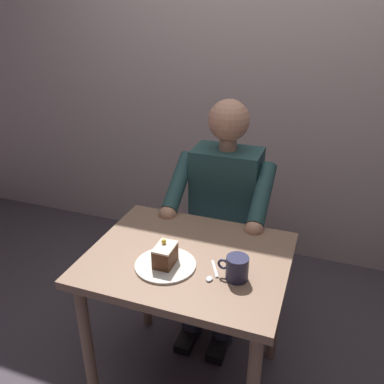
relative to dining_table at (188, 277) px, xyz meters
name	(u,v)px	position (x,y,z in m)	size (l,w,h in m)	color
ground_plane	(189,378)	(0.00, 0.00, -0.63)	(14.00, 14.00, 0.00)	#453D45
cafe_rear_panel	(263,39)	(0.00, -1.36, 0.87)	(6.40, 0.12, 3.00)	beige
dining_table	(188,277)	(0.00, 0.00, 0.00)	(0.84, 0.68, 0.74)	#7F604A
chair	(229,227)	(0.00, -0.69, -0.13)	(0.42, 0.42, 0.90)	#895853
seated_person	(222,215)	(0.00, -0.52, 0.04)	(0.53, 0.58, 1.28)	#254646
dessert_plate	(165,265)	(0.06, 0.10, 0.12)	(0.25, 0.25, 0.01)	silver
cake_slice	(165,255)	(0.06, 0.10, 0.17)	(0.07, 0.11, 0.11)	#59311C
coffee_cup	(237,268)	(-0.23, 0.08, 0.16)	(0.12, 0.09, 0.10)	#252541
dessert_spoon	(212,274)	(-0.14, 0.09, 0.12)	(0.06, 0.14, 0.01)	silver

